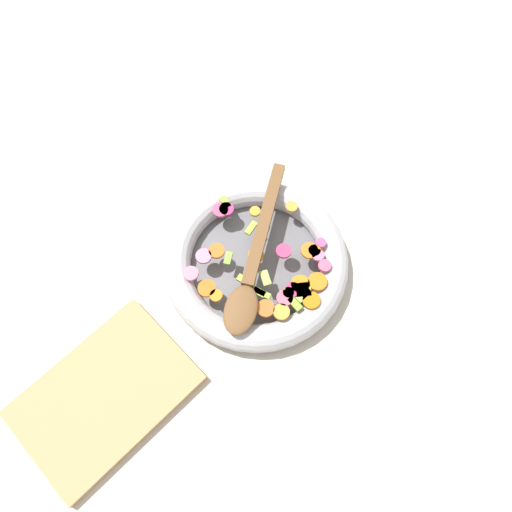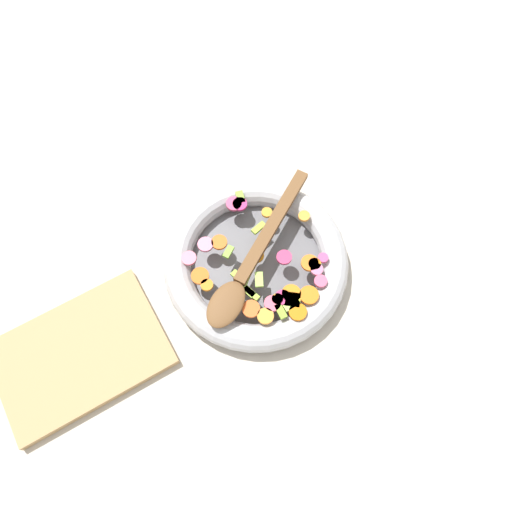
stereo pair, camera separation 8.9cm
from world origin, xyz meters
name	(u,v)px [view 2 (the right image)]	position (x,y,z in m)	size (l,w,h in m)	color
ground_plane	(256,267)	(0.00, 0.00, 0.00)	(4.00, 4.00, 0.00)	beige
skillet	(256,262)	(0.00, 0.00, 0.02)	(0.34, 0.34, 0.05)	slate
chopped_vegetables	(264,271)	(0.00, 0.03, 0.05)	(0.26, 0.28, 0.01)	orange
wooden_spoon	(251,262)	(0.02, 0.01, 0.06)	(0.31, 0.21, 0.01)	brown
cutting_board	(81,354)	(0.35, -0.01, 0.01)	(0.28, 0.20, 0.02)	tan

